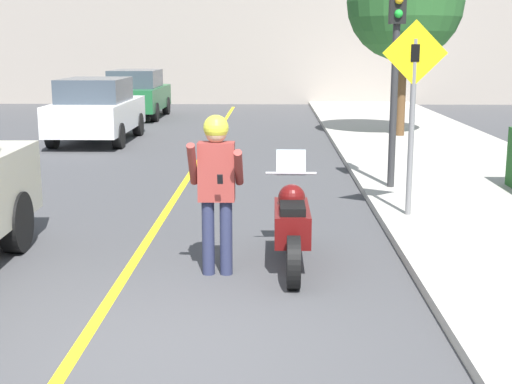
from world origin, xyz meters
TOP-DOWN VIEW (x-y plane):
  - ground_plane at (0.00, 0.00)m, footprint 80.00×80.00m
  - road_center_line at (-0.60, 6.00)m, footprint 0.12×36.00m
  - building_backdrop at (0.00, 26.00)m, footprint 28.00×1.20m
  - motorcycle at (1.27, 2.35)m, footprint 0.62×2.20m
  - person_biker at (0.43, 1.97)m, footprint 0.59×0.49m
  - crossing_sign at (3.01, 4.43)m, footprint 0.91×0.08m
  - traffic_light at (3.10, 6.48)m, footprint 0.26×0.30m
  - street_tree at (4.50, 13.70)m, footprint 3.06×3.06m
  - parked_car_white at (-3.61, 13.06)m, footprint 1.88×4.20m
  - parked_car_green at (-3.75, 19.40)m, footprint 1.88×4.20m

SIDE VIEW (x-z plane):
  - ground_plane at x=0.00m, z-range 0.00..0.00m
  - road_center_line at x=-0.60m, z-range 0.00..0.01m
  - motorcycle at x=1.27m, z-range -0.15..1.12m
  - parked_car_white at x=-3.61m, z-range 0.02..1.70m
  - parked_car_green at x=-3.75m, z-range 0.02..1.70m
  - person_biker at x=0.43m, z-range 0.21..2.01m
  - crossing_sign at x=3.01m, z-range 0.40..3.15m
  - traffic_light at x=3.10m, z-range 0.81..4.33m
  - street_tree at x=4.50m, z-range 1.10..6.15m
  - building_backdrop at x=0.00m, z-range 0.00..8.35m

